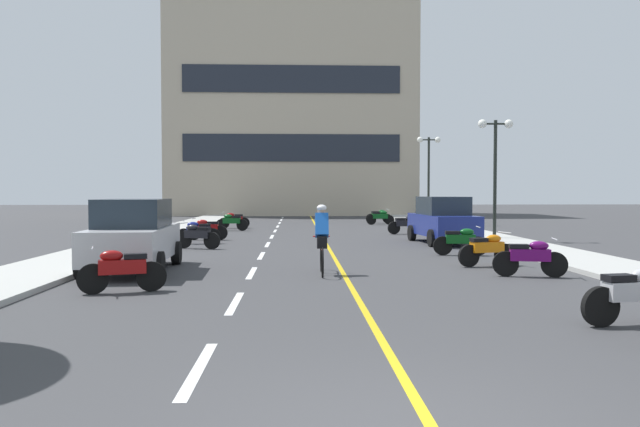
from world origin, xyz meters
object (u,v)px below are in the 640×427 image
motorcycle_4 (487,249)px  motorcycle_5 (461,240)px  street_lamp_mid (495,151)px  motorcycle_8 (207,229)px  parked_car_near (134,235)px  motorcycle_7 (198,232)px  motorcycle_3 (530,257)px  motorcycle_11 (234,220)px  motorcycle_12 (380,217)px  motorcycle_1 (634,294)px  parked_car_mid (443,220)px  street_lamp_far (429,160)px  motorcycle_9 (405,224)px  cyclist_rider (322,238)px  motorcycle_6 (197,235)px  motorcycle_13 (379,216)px  motorcycle_10 (232,222)px  motorcycle_2 (122,269)px

motorcycle_4 → motorcycle_5: size_ratio=0.98×
street_lamp_mid → motorcycle_8: (-11.93, 0.61, -3.23)m
parked_car_near → motorcycle_7: (0.28, 8.06, -0.44)m
motorcycle_4 → motorcycle_3: bearing=-79.9°
motorcycle_11 → motorcycle_5: bearing=-59.2°
motorcycle_12 → motorcycle_1: bearing=-90.2°
parked_car_mid → motorcycle_7: (-9.50, 0.13, -0.44)m
motorcycle_4 → motorcycle_12: 20.58m
motorcycle_4 → parked_car_near: bearing=-175.7°
parked_car_mid → motorcycle_7: 9.51m
motorcycle_4 → motorcycle_1: bearing=-90.7°
street_lamp_far → motorcycle_8: bearing=-135.9°
motorcycle_9 → cyclist_rider: 14.48m
motorcycle_6 → motorcycle_13: same height
street_lamp_far → motorcycle_1: 28.17m
parked_car_mid → motorcycle_4: parked_car_mid is taller
motorcycle_10 → cyclist_rider: (3.98, -16.58, 0.41)m
motorcycle_12 → motorcycle_11: bearing=-158.8°
motorcycle_1 → motorcycle_10: (-8.41, 22.33, 0.00)m
cyclist_rider → motorcycle_3: bearing=-7.9°
street_lamp_far → motorcycle_9: size_ratio=3.11×
motorcycle_3 → motorcycle_7: same height
motorcycle_7 → motorcycle_9: size_ratio=1.00×
motorcycle_6 → motorcycle_2: bearing=-89.8°
parked_car_mid → motorcycle_1: bearing=-92.6°
motorcycle_2 → motorcycle_9: (8.62, 16.26, 0.00)m
motorcycle_1 → street_lamp_far: bearing=83.7°
motorcycle_2 → cyclist_rider: cyclist_rider is taller
motorcycle_6 → motorcycle_7: bearing=98.7°
motorcycle_10 → motorcycle_11: (-0.10, 2.02, 0.00)m
motorcycle_6 → motorcycle_4: bearing=-31.7°
motorcycle_12 → cyclist_rider: 22.41m
motorcycle_11 → motorcycle_6: bearing=-90.2°
motorcycle_9 → motorcycle_12: (-0.03, 8.21, 0.00)m
motorcycle_1 → cyclist_rider: cyclist_rider is taller
parked_car_mid → motorcycle_1: parked_car_mid is taller
motorcycle_6 → motorcycle_11: same height
street_lamp_far → parked_car_mid: bearing=-100.2°
motorcycle_3 → motorcycle_10: same height
street_lamp_mid → motorcycle_12: 12.79m
motorcycle_9 → motorcycle_10: 8.99m
street_lamp_far → motorcycle_9: street_lamp_far is taller
motorcycle_7 → motorcycle_10: bearing=86.8°
motorcycle_5 → motorcycle_13: bearing=89.6°
motorcycle_3 → motorcycle_2: bearing=-168.3°
motorcycle_4 → motorcycle_7: bearing=140.5°
street_lamp_mid → cyclist_rider: (-7.58, -9.95, -2.82)m
motorcycle_4 → motorcycle_9: (0.04, 12.37, 0.00)m
motorcycle_10 → cyclist_rider: cyclist_rider is taller
motorcycle_12 → cyclist_rider: size_ratio=0.96×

